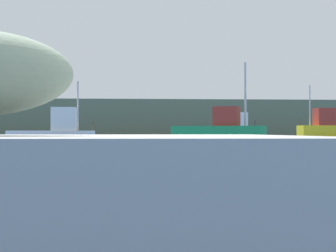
{
  "coord_description": "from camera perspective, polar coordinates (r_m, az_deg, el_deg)",
  "views": [
    {
      "loc": [
        -0.52,
        -3.17,
        0.83
      ],
      "look_at": [
        0.86,
        17.33,
        1.07
      ],
      "focal_mm": 51.15,
      "sensor_mm": 36.0,
      "label": 1
    }
  ],
  "objects": [
    {
      "name": "fishing_boat_green",
      "position": [
        29.29,
        6.16,
        -0.77
      ],
      "size": [
        5.7,
        3.93,
        4.97
      ],
      "rotation": [
        0.0,
        0.0,
        -0.48
      ],
      "color": "#1E8C4C",
      "rests_on": "ground"
    },
    {
      "name": "mooring_buoy",
      "position": [
        16.37,
        10.76,
        -2.66
      ],
      "size": [
        0.52,
        0.52,
        0.52
      ],
      "primitive_type": "sphere",
      "color": "yellow",
      "rests_on": "ground"
    },
    {
      "name": "fishing_boat_yellow",
      "position": [
        48.71,
        18.19,
        -0.24
      ],
      "size": [
        5.25,
        2.07,
        5.31
      ],
      "rotation": [
        0.0,
        0.0,
        3.24
      ],
      "color": "yellow",
      "rests_on": "ground"
    },
    {
      "name": "fishing_boat_blue",
      "position": [
        40.65,
        7.59,
        -0.66
      ],
      "size": [
        5.59,
        3.67,
        4.15
      ],
      "rotation": [
        0.0,
        0.0,
        0.43
      ],
      "color": "blue",
      "rests_on": "ground"
    },
    {
      "name": "hillside_backdrop",
      "position": [
        77.12,
        -3.46,
        0.76
      ],
      "size": [
        140.0,
        17.48,
        5.52
      ],
      "primitive_type": "cube",
      "color": "#5B664C",
      "rests_on": "ground"
    },
    {
      "name": "fishing_boat_white",
      "position": [
        37.59,
        -13.18,
        -0.54
      ],
      "size": [
        6.58,
        2.44,
        4.72
      ],
      "rotation": [
        0.0,
        0.0,
        0.06
      ],
      "color": "white",
      "rests_on": "ground"
    }
  ]
}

